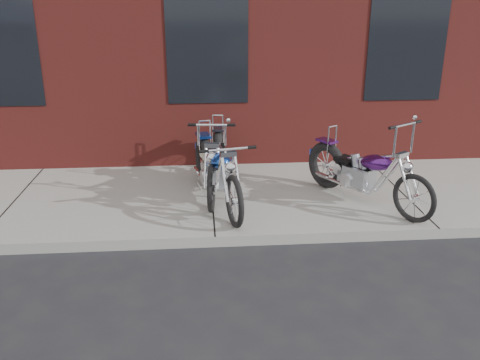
{
  "coord_description": "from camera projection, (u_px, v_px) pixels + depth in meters",
  "views": [
    {
      "loc": [
        -0.15,
        -5.91,
        3.07
      ],
      "look_at": [
        0.39,
        0.8,
        0.63
      ],
      "focal_mm": 38.0,
      "sensor_mm": 36.0,
      "label": 1
    }
  ],
  "objects": [
    {
      "name": "ground",
      "position": [
        215.0,
        247.0,
        6.6
      ],
      "size": [
        120.0,
        120.0,
        0.0
      ],
      "primitive_type": "plane",
      "color": "black",
      "rests_on": "ground"
    },
    {
      "name": "sidewalk",
      "position": [
        212.0,
        199.0,
        7.98
      ],
      "size": [
        22.0,
        3.0,
        0.15
      ],
      "primitive_type": "cube",
      "color": "#98968E",
      "rests_on": "ground"
    },
    {
      "name": "chopper_third",
      "position": [
        216.0,
        163.0,
        8.04
      ],
      "size": [
        0.6,
        2.42,
        1.23
      ],
      "rotation": [
        0.0,
        0.0,
        -1.67
      ],
      "color": "black",
      "rests_on": "sidewalk"
    },
    {
      "name": "chopper_purple",
      "position": [
        364.0,
        175.0,
        7.53
      ],
      "size": [
        1.34,
        2.08,
        1.33
      ],
      "rotation": [
        0.0,
        0.0,
        -1.02
      ],
      "color": "black",
      "rests_on": "sidewalk"
    },
    {
      "name": "chopper_blue",
      "position": [
        217.0,
        173.0,
        7.54
      ],
      "size": [
        0.78,
        2.46,
        1.08
      ],
      "rotation": [
        0.0,
        0.0,
        -1.35
      ],
      "color": "black",
      "rests_on": "sidewalk"
    }
  ]
}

